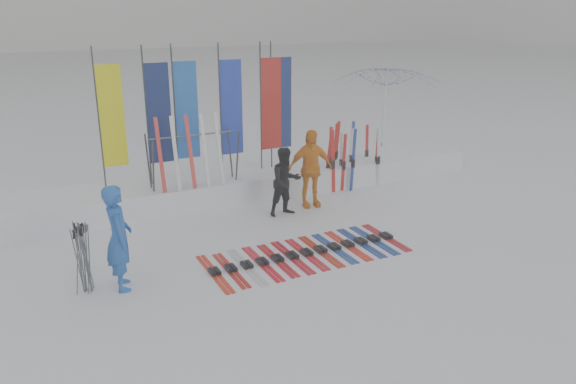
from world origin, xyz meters
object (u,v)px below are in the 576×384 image
person_yellow (310,169)px  ski_rack (193,152)px  person_black (286,182)px  ski_row (306,253)px  person_blue (119,238)px  tent_canopy (385,112)px

person_yellow → ski_rack: 2.77m
person_black → ski_rack: 2.28m
person_black → ski_rack: ski_rack is taller
person_black → ski_row: bearing=-110.0°
person_blue → tent_canopy: bearing=-56.5°
person_black → ski_rack: size_ratio=0.78×
person_black → person_yellow: size_ratio=0.85×
person_yellow → person_blue: bearing=-148.1°
ski_row → ski_rack: (-1.10, 3.53, 1.35)m
person_blue → tent_canopy: size_ratio=0.56×
ski_row → ski_rack: ski_rack is taller
person_yellow → tent_canopy: size_ratio=0.57×
person_yellow → ski_rack: bearing=164.2°
person_black → ski_rack: bearing=138.4°
ski_rack → person_blue: bearing=-125.3°
person_yellow → ski_row: 2.99m
person_blue → ski_rack: (2.34, 3.31, 0.46)m
ski_rack → person_yellow: bearing=-22.9°
ski_rack → person_black: bearing=-37.9°
person_yellow → ski_row: (-1.42, -2.47, -0.90)m
ski_row → person_yellow: bearing=60.0°
ski_row → ski_rack: 3.94m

